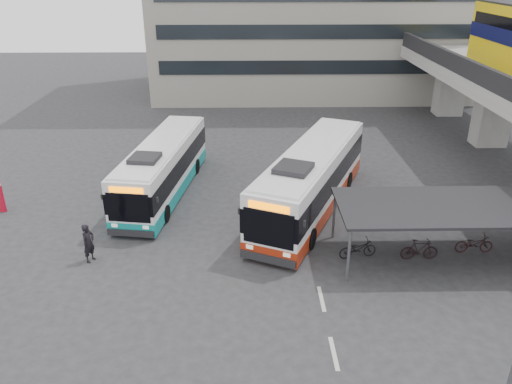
{
  "coord_description": "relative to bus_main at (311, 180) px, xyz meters",
  "views": [
    {
      "loc": [
        -0.37,
        -15.89,
        11.91
      ],
      "look_at": [
        0.05,
        5.7,
        2.0
      ],
      "focal_mm": 35.0,
      "sensor_mm": 36.0,
      "label": 1
    }
  ],
  "objects": [
    {
      "name": "road_markings",
      "position": [
        -0.47,
        -10.83,
        -1.66
      ],
      "size": [
        0.15,
        7.6,
        0.01
      ],
      "color": "beige",
      "rests_on": "ground"
    },
    {
      "name": "ground",
      "position": [
        -2.97,
        -7.83,
        -1.67
      ],
      "size": [
        120.0,
        120.0,
        0.0
      ],
      "primitive_type": "plane",
      "color": "#28282B",
      "rests_on": "ground"
    },
    {
      "name": "bike_shelter",
      "position": [
        5.49,
        -4.83,
        -0.03
      ],
      "size": [
        10.0,
        4.0,
        2.54
      ],
      "color": "#595B60",
      "rests_on": "ground"
    },
    {
      "name": "bus_teal",
      "position": [
        -8.02,
        2.3,
        -0.17
      ],
      "size": [
        3.95,
        11.12,
        3.22
      ],
      "rotation": [
        0.0,
        0.0,
        -0.15
      ],
      "color": "white",
      "rests_on": "ground"
    },
    {
      "name": "pedestrian",
      "position": [
        -10.23,
        -4.88,
        -0.77
      ],
      "size": [
        0.65,
        0.77,
        1.79
      ],
      "primitive_type": "imported",
      "rotation": [
        0.0,
        0.0,
        1.16
      ],
      "color": "black",
      "rests_on": "ground"
    },
    {
      "name": "bus_main",
      "position": [
        0.0,
        0.0,
        0.0
      ],
      "size": [
        7.34,
        12.16,
        3.59
      ],
      "rotation": [
        0.0,
        0.0,
        -0.42
      ],
      "color": "white",
      "rests_on": "ground"
    }
  ]
}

